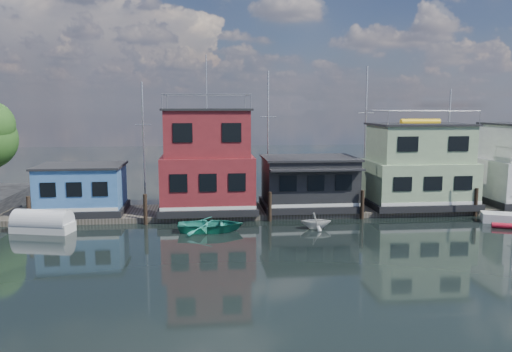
{
  "coord_description": "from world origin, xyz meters",
  "views": [
    {
      "loc": [
        -8.82,
        -26.44,
        8.48
      ],
      "look_at": [
        -4.72,
        12.0,
        3.0
      ],
      "focal_mm": 35.0,
      "sensor_mm": 36.0,
      "label": 1
    }
  ],
  "objects": [
    {
      "name": "red_kayak",
      "position": [
        12.42,
        5.16,
        0.19
      ],
      "size": [
        2.59,
        1.32,
        0.39
      ],
      "primitive_type": "cylinder",
      "rotation": [
        0.0,
        1.57,
        -0.37
      ],
      "color": "red",
      "rests_on": "ground"
    },
    {
      "name": "pilings",
      "position": [
        -0.33,
        9.2,
        1.1
      ],
      "size": [
        42.28,
        0.28,
        2.2
      ],
      "color": "#2D2116",
      "rests_on": "ground"
    },
    {
      "name": "houseboat_green",
      "position": [
        8.5,
        12.0,
        3.55
      ],
      "size": [
        8.4,
        5.9,
        7.03
      ],
      "color": "black",
      "rests_on": "dock"
    },
    {
      "name": "ground",
      "position": [
        0.0,
        0.0,
        0.0
      ],
      "size": [
        160.0,
        160.0,
        0.0
      ],
      "primitive_type": "plane",
      "color": "black",
      "rests_on": "ground"
    },
    {
      "name": "houseboat_blue",
      "position": [
        -18.0,
        12.0,
        2.21
      ],
      "size": [
        6.4,
        4.9,
        3.66
      ],
      "color": "black",
      "rests_on": "dock"
    },
    {
      "name": "houseboat_red",
      "position": [
        -8.5,
        12.0,
        4.1
      ],
      "size": [
        7.4,
        5.9,
        11.86
      ],
      "color": "black",
      "rests_on": "dock"
    },
    {
      "name": "tarp_runabout",
      "position": [
        -19.67,
        7.72,
        0.61
      ],
      "size": [
        4.3,
        2.55,
        1.63
      ],
      "rotation": [
        0.0,
        0.0,
        -0.26
      ],
      "color": "silver",
      "rests_on": "ground"
    },
    {
      "name": "houseboat_dark",
      "position": [
        -0.5,
        11.98,
        2.42
      ],
      "size": [
        7.4,
        6.1,
        4.06
      ],
      "color": "black",
      "rests_on": "dock"
    },
    {
      "name": "dinghy_white",
      "position": [
        -1.13,
        6.67,
        0.57
      ],
      "size": [
        2.24,
        1.96,
        1.13
      ],
      "primitive_type": "imported",
      "rotation": [
        0.0,
        0.0,
        1.52
      ],
      "color": "silver",
      "rests_on": "ground"
    },
    {
      "name": "dinghy_teal",
      "position": [
        -8.38,
        6.63,
        0.46
      ],
      "size": [
        4.46,
        3.21,
        0.92
      ],
      "primitive_type": "imported",
      "rotation": [
        0.0,
        0.0,
        1.56
      ],
      "color": "#258A75",
      "rests_on": "ground"
    },
    {
      "name": "dock",
      "position": [
        0.0,
        12.0,
        0.2
      ],
      "size": [
        48.0,
        5.0,
        0.4
      ],
      "primitive_type": "cube",
      "color": "#595147",
      "rests_on": "ground"
    },
    {
      "name": "background_masts",
      "position": [
        4.76,
        18.0,
        5.55
      ],
      "size": [
        36.4,
        0.16,
        12.0
      ],
      "color": "silver",
      "rests_on": "ground"
    }
  ]
}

